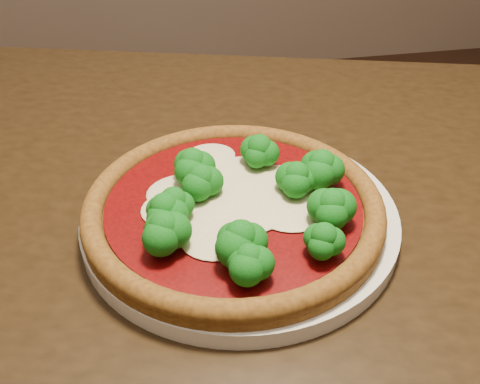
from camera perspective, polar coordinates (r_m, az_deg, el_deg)
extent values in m
cube|color=black|center=(0.59, 4.78, -3.92)|extent=(1.50, 1.20, 0.04)
cylinder|color=black|center=(1.28, -23.70, -3.58)|extent=(0.06, 0.06, 0.71)
cylinder|color=silver|center=(0.56, 0.00, -2.55)|extent=(0.33, 0.33, 0.02)
cylinder|color=brown|center=(0.54, -0.69, -1.89)|extent=(0.30, 0.30, 0.01)
torus|color=brown|center=(0.54, -0.69, -1.31)|extent=(0.30, 0.30, 0.02)
cylinder|color=#650405|center=(0.54, -0.69, -1.27)|extent=(0.26, 0.26, 0.00)
ellipsoid|color=beige|center=(0.51, -2.08, -3.62)|extent=(0.08, 0.07, 0.01)
ellipsoid|color=beige|center=(0.55, -6.13, -0.09)|extent=(0.08, 0.07, 0.01)
ellipsoid|color=beige|center=(0.54, 0.18, -1.00)|extent=(0.12, 0.10, 0.01)
ellipsoid|color=beige|center=(0.56, 6.48, 0.15)|extent=(0.05, 0.04, 0.00)
ellipsoid|color=beige|center=(0.58, 0.11, 2.28)|extent=(0.06, 0.06, 0.01)
ellipsoid|color=beige|center=(0.57, 3.60, 1.17)|extent=(0.07, 0.06, 0.01)
ellipsoid|color=beige|center=(0.61, -3.19, 3.92)|extent=(0.06, 0.05, 0.00)
ellipsoid|color=beige|center=(0.53, 5.55, -2.02)|extent=(0.07, 0.07, 0.01)
ellipsoid|color=beige|center=(0.53, -6.76, -1.76)|extent=(0.07, 0.06, 0.01)
ellipsoid|color=beige|center=(0.50, -2.46, -4.92)|extent=(0.07, 0.06, 0.01)
ellipsoid|color=#14821C|center=(0.47, 8.94, -4.87)|extent=(0.04, 0.04, 0.04)
ellipsoid|color=#14821C|center=(0.46, 0.09, -5.00)|extent=(0.05, 0.05, 0.04)
ellipsoid|color=#14821C|center=(0.44, 1.00, -7.26)|extent=(0.04, 0.04, 0.04)
ellipsoid|color=#14821C|center=(0.53, -4.12, 1.35)|extent=(0.05, 0.05, 0.04)
ellipsoid|color=#14821C|center=(0.54, 6.05, 1.67)|extent=(0.05, 0.05, 0.04)
ellipsoid|color=#14821C|center=(0.50, -8.07, -1.85)|extent=(0.05, 0.05, 0.04)
ellipsoid|color=#14821C|center=(0.51, -7.10, -1.08)|extent=(0.04, 0.04, 0.04)
ellipsoid|color=#14821C|center=(0.47, -8.07, -3.92)|extent=(0.05, 0.05, 0.04)
ellipsoid|color=#14821C|center=(0.50, 9.77, -1.41)|extent=(0.05, 0.05, 0.04)
ellipsoid|color=#14821C|center=(0.58, 2.08, 4.63)|extent=(0.05, 0.05, 0.04)
ellipsoid|color=#14821C|center=(0.55, -5.08, 3.03)|extent=(0.05, 0.05, 0.04)
ellipsoid|color=#14821C|center=(0.55, 8.70, 2.79)|extent=(0.05, 0.05, 0.04)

